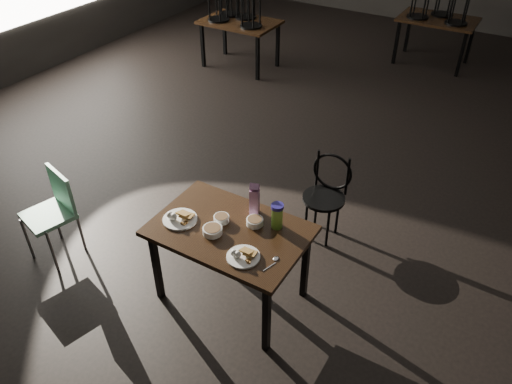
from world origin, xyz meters
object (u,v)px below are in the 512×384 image
Objects in this scene: water_bottle at (277,216)px; main_table at (230,236)px; bentwood_chair at (327,190)px; juice_carton at (255,200)px; school_chair at (54,208)px.

main_table is at bearing -145.07° from water_bottle.
juice_carton is at bearing -108.27° from bentwood_chair.
school_chair is (-1.73, -0.60, -0.37)m from juice_carton.
water_bottle is at bearing -13.78° from juice_carton.
main_table is 1.42× the size of school_chair.
school_chair is at bearing -160.78° from juice_carton.
water_bottle is at bearing 30.93° from school_chair.
bentwood_chair reaches higher than main_table.
water_bottle reaches higher than main_table.
school_chair is at bearing -164.49° from water_bottle.
juice_carton reaches higher than main_table.
water_bottle is 0.25× the size of school_chair.
water_bottle is 2.07m from school_chair.
school_chair reaches higher than bentwood_chair.
juice_carton is 1.01m from bentwood_chair.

